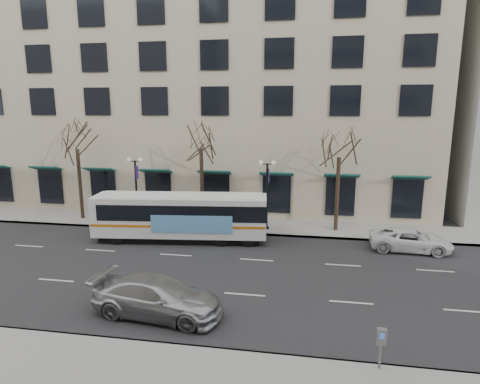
% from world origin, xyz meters
% --- Properties ---
extents(ground, '(160.00, 160.00, 0.00)m').
position_xyz_m(ground, '(0.00, 0.00, 0.00)').
color(ground, black).
rests_on(ground, ground).
extents(sidewalk_far, '(80.00, 4.00, 0.15)m').
position_xyz_m(sidewalk_far, '(5.00, 9.00, 0.07)').
color(sidewalk_far, gray).
rests_on(sidewalk_far, ground).
extents(building_hotel, '(40.00, 20.00, 24.00)m').
position_xyz_m(building_hotel, '(-2.00, 21.00, 12.00)').
color(building_hotel, tan).
rests_on(building_hotel, ground).
extents(tree_far_left, '(3.60, 3.60, 8.34)m').
position_xyz_m(tree_far_left, '(-10.00, 8.80, 6.70)').
color(tree_far_left, black).
rests_on(tree_far_left, ground).
extents(tree_far_mid, '(3.60, 3.60, 8.55)m').
position_xyz_m(tree_far_mid, '(0.00, 8.80, 6.91)').
color(tree_far_mid, black).
rests_on(tree_far_mid, ground).
extents(tree_far_right, '(3.60, 3.60, 8.06)m').
position_xyz_m(tree_far_right, '(10.00, 8.80, 6.42)').
color(tree_far_right, black).
rests_on(tree_far_right, ground).
extents(lamp_post_left, '(1.22, 0.45, 5.21)m').
position_xyz_m(lamp_post_left, '(-4.99, 8.20, 2.94)').
color(lamp_post_left, black).
rests_on(lamp_post_left, ground).
extents(lamp_post_right, '(1.22, 0.45, 5.21)m').
position_xyz_m(lamp_post_right, '(5.01, 8.20, 2.94)').
color(lamp_post_right, black).
rests_on(lamp_post_right, ground).
extents(city_bus, '(11.86, 3.81, 3.16)m').
position_xyz_m(city_bus, '(-0.48, 5.17, 1.73)').
color(city_bus, white).
rests_on(city_bus, ground).
extents(silver_car, '(5.99, 2.98, 1.67)m').
position_xyz_m(silver_car, '(1.57, -4.80, 0.84)').
color(silver_car, '#A7AAAE').
rests_on(silver_car, ground).
extents(white_pickup, '(5.09, 2.59, 1.38)m').
position_xyz_m(white_pickup, '(14.39, 5.54, 0.69)').
color(white_pickup, silver).
rests_on(white_pickup, ground).
extents(pay_station, '(0.32, 0.22, 1.46)m').
position_xyz_m(pay_station, '(10.41, -7.30, 1.21)').
color(pay_station, slate).
rests_on(pay_station, sidewalk_near).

